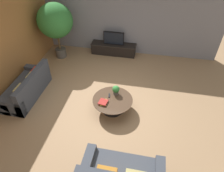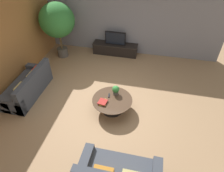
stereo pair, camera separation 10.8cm
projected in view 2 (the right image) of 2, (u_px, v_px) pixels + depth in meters
name	position (u px, v px, depth m)	size (l,w,h in m)	color
ground_plane	(108.00, 103.00, 6.20)	(24.00, 24.00, 0.00)	#9E7A56
back_wall_stone	(127.00, 17.00, 7.67)	(7.40, 0.12, 3.00)	gray
side_wall_left	(2.00, 45.00, 5.93)	(0.12, 7.40, 3.00)	#B2753D
media_console	(115.00, 49.00, 8.31)	(1.84, 0.50, 0.45)	black
television	(115.00, 38.00, 8.01)	(0.83, 0.13, 0.52)	black
coffee_table	(112.00, 102.00, 5.79)	(1.15, 1.15, 0.41)	black
couch_by_wall	(28.00, 87.00, 6.33)	(0.84, 1.87, 0.84)	#3D424C
potted_palm_tall	(57.00, 21.00, 7.38)	(1.30, 1.30, 2.16)	#514C47
potted_plant_tabletop	(116.00, 90.00, 5.80)	(0.21, 0.21, 0.29)	#514C47
book_stack	(103.00, 102.00, 5.59)	(0.27, 0.30, 0.06)	gold
remote_black	(109.00, 95.00, 5.83)	(0.04, 0.16, 0.02)	black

